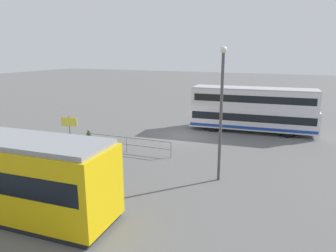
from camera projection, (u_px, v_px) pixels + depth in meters
ground_plane at (184, 136)px, 25.96m from camera, size 160.00×160.00×0.00m
double_decker_bus at (252, 109)px, 27.06m from camera, size 10.87×3.45×3.86m
pedestrian_near_railing at (89, 139)px, 21.57m from camera, size 0.42×0.42×1.66m
pedestrian_crossing at (108, 158)px, 17.69m from camera, size 0.44×0.44×1.75m
pedestrian_railing at (127, 142)px, 21.81m from camera, size 6.75×0.32×1.08m
info_sign at (69, 125)px, 22.61m from camera, size 1.20×0.34×2.36m
street_lamp at (221, 105)px, 16.20m from camera, size 0.36×0.36×7.16m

